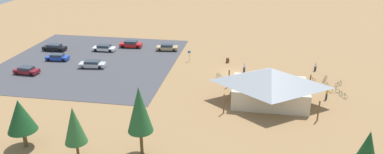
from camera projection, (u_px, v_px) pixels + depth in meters
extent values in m
plane|color=#937047|center=(233.00, 74.00, 65.29)|extent=(160.00, 160.00, 0.00)
cube|color=#424247|center=(90.00, 62.00, 70.87)|extent=(32.33, 33.25, 0.05)
cube|color=beige|center=(269.00, 93.00, 54.23)|extent=(10.77, 7.51, 2.92)
pyramid|color=#93999E|center=(271.00, 76.00, 53.21)|extent=(12.89, 9.62, 2.43)
cylinder|color=brown|center=(310.00, 83.00, 57.50)|extent=(0.20, 0.20, 2.92)
cylinder|color=brown|center=(229.00, 78.00, 59.44)|extent=(0.20, 0.20, 2.92)
cylinder|color=brown|center=(319.00, 111.00, 49.02)|extent=(0.20, 0.20, 2.92)
cylinder|color=brown|center=(224.00, 104.00, 50.95)|extent=(0.20, 0.20, 2.92)
cylinder|color=brown|center=(228.00, 60.00, 70.36)|extent=(0.60, 0.60, 0.90)
cylinder|color=#99999E|center=(189.00, 56.00, 70.71)|extent=(0.08, 0.08, 2.20)
cube|color=#1959B2|center=(189.00, 52.00, 70.41)|extent=(0.56, 0.04, 0.40)
cone|color=#194C23|center=(366.00, 153.00, 33.57)|extent=(2.87, 2.87, 4.67)
cylinder|color=brown|center=(25.00, 138.00, 43.41)|extent=(0.46, 0.46, 2.16)
cone|color=#194C23|center=(20.00, 115.00, 42.25)|extent=(3.35, 3.35, 3.91)
cylinder|color=brown|center=(78.00, 150.00, 41.06)|extent=(0.31, 0.31, 2.16)
cone|color=#2D6633|center=(74.00, 125.00, 39.84)|extent=(2.47, 2.47, 4.26)
cylinder|color=brown|center=(141.00, 142.00, 41.90)|extent=(0.37, 0.37, 2.97)
cone|color=#235B2D|center=(139.00, 109.00, 40.32)|extent=(2.86, 2.86, 5.35)
torus|color=black|center=(337.00, 91.00, 57.60)|extent=(0.65, 0.07, 0.65)
torus|color=black|center=(331.00, 91.00, 57.71)|extent=(0.65, 0.07, 0.65)
cylinder|color=yellow|center=(334.00, 90.00, 57.61)|extent=(0.93, 0.08, 0.04)
cylinder|color=yellow|center=(336.00, 90.00, 57.56)|extent=(0.04, 0.04, 0.37)
cube|color=black|center=(336.00, 89.00, 57.49)|extent=(0.20, 0.09, 0.05)
cylinder|color=yellow|center=(332.00, 90.00, 57.62)|extent=(0.04, 0.04, 0.40)
cylinder|color=black|center=(332.00, 88.00, 57.54)|extent=(0.06, 0.48, 0.03)
torus|color=black|center=(221.00, 78.00, 62.63)|extent=(0.46, 0.58, 0.70)
torus|color=black|center=(218.00, 76.00, 63.48)|extent=(0.46, 0.58, 0.70)
cylinder|color=#1E7F38|center=(219.00, 76.00, 63.01)|extent=(0.61, 0.78, 0.04)
cylinder|color=#1E7F38|center=(220.00, 76.00, 62.82)|extent=(0.04, 0.04, 0.45)
cube|color=black|center=(220.00, 74.00, 62.73)|extent=(0.19, 0.21, 0.05)
cylinder|color=#1E7F38|center=(218.00, 74.00, 63.30)|extent=(0.04, 0.04, 0.49)
cylinder|color=black|center=(218.00, 73.00, 63.21)|extent=(0.40, 0.32, 0.03)
torus|color=black|center=(336.00, 85.00, 59.79)|extent=(0.55, 0.52, 0.71)
torus|color=black|center=(341.00, 83.00, 60.32)|extent=(0.55, 0.52, 0.71)
cylinder|color=#722D9E|center=(339.00, 83.00, 60.01)|extent=(0.74, 0.69, 0.04)
cylinder|color=#722D9E|center=(338.00, 83.00, 59.88)|extent=(0.04, 0.04, 0.42)
cube|color=black|center=(338.00, 82.00, 59.80)|extent=(0.20, 0.19, 0.05)
cylinder|color=#722D9E|center=(340.00, 82.00, 60.18)|extent=(0.04, 0.04, 0.49)
cylinder|color=black|center=(341.00, 81.00, 60.09)|extent=(0.35, 0.37, 0.03)
torus|color=black|center=(327.00, 88.00, 58.68)|extent=(0.74, 0.09, 0.74)
torus|color=black|center=(321.00, 87.00, 58.78)|extent=(0.74, 0.09, 0.74)
cylinder|color=#2347B7|center=(324.00, 87.00, 58.69)|extent=(0.93, 0.09, 0.04)
cylinder|color=#2347B7|center=(325.00, 86.00, 58.63)|extent=(0.04, 0.04, 0.47)
cube|color=black|center=(325.00, 85.00, 58.54)|extent=(0.20, 0.09, 0.05)
cylinder|color=#2347B7|center=(321.00, 86.00, 58.67)|extent=(0.04, 0.04, 0.53)
cylinder|color=black|center=(322.00, 84.00, 58.57)|extent=(0.06, 0.48, 0.03)
torus|color=black|center=(328.00, 85.00, 59.66)|extent=(0.32, 0.62, 0.66)
torus|color=black|center=(324.00, 83.00, 60.62)|extent=(0.32, 0.62, 0.66)
cylinder|color=#B7B7BC|center=(326.00, 83.00, 60.09)|extent=(0.45, 0.91, 0.04)
cylinder|color=#B7B7BC|center=(327.00, 83.00, 59.90)|extent=(0.04, 0.04, 0.34)
cube|color=black|center=(327.00, 83.00, 59.83)|extent=(0.16, 0.22, 0.05)
cylinder|color=#B7B7BC|center=(325.00, 82.00, 60.44)|extent=(0.04, 0.04, 0.42)
cylinder|color=black|center=(325.00, 81.00, 60.36)|extent=(0.45, 0.23, 0.03)
torus|color=black|center=(255.00, 74.00, 64.05)|extent=(0.26, 0.73, 0.75)
torus|color=black|center=(253.00, 76.00, 63.14)|extent=(0.26, 0.73, 0.75)
cylinder|color=#197A7F|center=(254.00, 74.00, 63.55)|extent=(0.32, 0.97, 0.04)
cylinder|color=#197A7F|center=(255.00, 73.00, 63.67)|extent=(0.04, 0.04, 0.47)
cube|color=black|center=(255.00, 72.00, 63.58)|extent=(0.13, 0.21, 0.05)
cylinder|color=#197A7F|center=(254.00, 75.00, 63.14)|extent=(0.04, 0.04, 0.47)
cylinder|color=black|center=(254.00, 73.00, 63.05)|extent=(0.47, 0.17, 0.03)
torus|color=black|center=(238.00, 75.00, 63.76)|extent=(0.74, 0.22, 0.75)
torus|color=black|center=(244.00, 76.00, 63.38)|extent=(0.74, 0.22, 0.75)
cylinder|color=silver|center=(241.00, 74.00, 63.52)|extent=(0.92, 0.27, 0.04)
cylinder|color=silver|center=(240.00, 74.00, 63.56)|extent=(0.04, 0.04, 0.41)
cube|color=black|center=(240.00, 73.00, 63.48)|extent=(0.21, 0.13, 0.05)
cylinder|color=silver|center=(243.00, 74.00, 63.32)|extent=(0.04, 0.04, 0.52)
cylinder|color=black|center=(243.00, 73.00, 63.22)|extent=(0.15, 0.47, 0.03)
torus|color=black|center=(324.00, 80.00, 61.54)|extent=(0.39, 0.65, 0.72)
torus|color=black|center=(326.00, 78.00, 62.32)|extent=(0.39, 0.65, 0.72)
cylinder|color=red|center=(325.00, 79.00, 61.89)|extent=(0.52, 0.88, 0.04)
cylinder|color=red|center=(325.00, 78.00, 61.71)|extent=(0.04, 0.04, 0.46)
cube|color=black|center=(325.00, 77.00, 61.62)|extent=(0.17, 0.21, 0.05)
cylinder|color=red|center=(326.00, 77.00, 62.15)|extent=(0.04, 0.04, 0.50)
cylinder|color=black|center=(326.00, 76.00, 62.05)|extent=(0.43, 0.26, 0.03)
torus|color=black|center=(235.00, 77.00, 62.75)|extent=(0.13, 0.71, 0.71)
torus|color=black|center=(234.00, 80.00, 61.81)|extent=(0.13, 0.71, 0.71)
cylinder|color=black|center=(235.00, 78.00, 62.24)|extent=(0.15, 0.97, 0.04)
cylinder|color=black|center=(235.00, 77.00, 62.37)|extent=(0.04, 0.04, 0.43)
cube|color=black|center=(235.00, 76.00, 62.29)|extent=(0.10, 0.21, 0.05)
cylinder|color=black|center=(234.00, 78.00, 61.81)|extent=(0.04, 0.04, 0.49)
cylinder|color=black|center=(234.00, 77.00, 61.72)|extent=(0.48, 0.09, 0.03)
torus|color=black|center=(315.00, 82.00, 60.84)|extent=(0.34, 0.70, 0.74)
torus|color=black|center=(312.00, 79.00, 61.81)|extent=(0.34, 0.70, 0.74)
cylinder|color=orange|center=(313.00, 80.00, 61.28)|extent=(0.43, 0.93, 0.04)
cylinder|color=orange|center=(314.00, 80.00, 61.07)|extent=(0.04, 0.04, 0.43)
cube|color=black|center=(314.00, 79.00, 60.99)|extent=(0.15, 0.22, 0.05)
cylinder|color=orange|center=(312.00, 78.00, 61.63)|extent=(0.04, 0.04, 0.44)
cylinder|color=black|center=(312.00, 77.00, 61.55)|extent=(0.45, 0.22, 0.03)
torus|color=black|center=(304.00, 85.00, 59.54)|extent=(0.64, 0.40, 0.72)
torus|color=black|center=(309.00, 85.00, 59.86)|extent=(0.64, 0.40, 0.72)
cylinder|color=yellow|center=(307.00, 84.00, 59.66)|extent=(0.79, 0.48, 0.04)
cylinder|color=yellow|center=(306.00, 84.00, 59.57)|extent=(0.04, 0.04, 0.39)
cube|color=black|center=(306.00, 83.00, 59.50)|extent=(0.21, 0.17, 0.05)
cylinder|color=yellow|center=(309.00, 83.00, 59.73)|extent=(0.04, 0.04, 0.52)
cylinder|color=black|center=(309.00, 82.00, 59.63)|extent=(0.27, 0.43, 0.03)
torus|color=black|center=(346.00, 97.00, 55.68)|extent=(0.37, 0.63, 0.70)
torus|color=black|center=(341.00, 94.00, 56.61)|extent=(0.37, 0.63, 0.70)
cylinder|color=#1E7F38|center=(343.00, 94.00, 56.10)|extent=(0.50, 0.88, 0.04)
cylinder|color=#1E7F38|center=(344.00, 94.00, 55.90)|extent=(0.04, 0.04, 0.39)
cube|color=black|center=(344.00, 93.00, 55.83)|extent=(0.17, 0.21, 0.05)
cylinder|color=#1E7F38|center=(341.00, 93.00, 56.43)|extent=(0.04, 0.04, 0.45)
cylinder|color=black|center=(342.00, 91.00, 56.35)|extent=(0.44, 0.26, 0.03)
cube|color=#BCBCC1|center=(92.00, 65.00, 67.66)|extent=(4.89, 2.29, 0.66)
cube|color=#2D3842|center=(92.00, 62.00, 67.45)|extent=(2.80, 1.85, 0.45)
cylinder|color=black|center=(82.00, 67.00, 67.11)|extent=(0.66, 0.29, 0.64)
cylinder|color=black|center=(85.00, 64.00, 68.56)|extent=(0.66, 0.29, 0.64)
cylinder|color=black|center=(100.00, 68.00, 66.95)|extent=(0.66, 0.29, 0.64)
cylinder|color=black|center=(102.00, 65.00, 68.39)|extent=(0.66, 0.29, 0.64)
cube|color=red|center=(131.00, 45.00, 78.90)|extent=(4.72, 2.00, 0.69)
cube|color=#2D3842|center=(131.00, 42.00, 78.67)|extent=(2.67, 1.67, 0.54)
cylinder|color=black|center=(123.00, 47.00, 78.46)|extent=(0.65, 0.26, 0.64)
cylinder|color=black|center=(125.00, 45.00, 79.86)|extent=(0.65, 0.26, 0.64)
cylinder|color=black|center=(137.00, 47.00, 78.14)|extent=(0.65, 0.26, 0.64)
cylinder|color=black|center=(139.00, 45.00, 79.53)|extent=(0.65, 0.26, 0.64)
cube|color=#1E42B2|center=(57.00, 58.00, 71.36)|extent=(4.32, 2.02, 0.59)
cube|color=#2D3842|center=(57.00, 55.00, 71.16)|extent=(2.46, 1.69, 0.46)
cylinder|color=black|center=(49.00, 60.00, 70.87)|extent=(0.65, 0.26, 0.64)
cylinder|color=black|center=(52.00, 57.00, 72.28)|extent=(0.65, 0.26, 0.64)
cylinder|color=black|center=(63.00, 60.00, 70.59)|extent=(0.65, 0.26, 0.64)
cylinder|color=black|center=(66.00, 58.00, 72.00)|extent=(0.65, 0.26, 0.64)
cube|color=maroon|center=(27.00, 71.00, 64.84)|extent=(4.34, 2.10, 0.64)
cube|color=#2D3842|center=(26.00, 68.00, 64.63)|extent=(2.47, 1.77, 0.45)
cylinder|color=black|center=(17.00, 73.00, 64.48)|extent=(0.65, 0.26, 0.64)
cylinder|color=black|center=(23.00, 70.00, 65.95)|extent=(0.65, 0.26, 0.64)
cylinder|color=black|center=(31.00, 74.00, 63.88)|extent=(0.65, 0.26, 0.64)
cylinder|color=black|center=(37.00, 71.00, 65.35)|extent=(0.65, 0.26, 0.64)
cube|color=tan|center=(167.00, 48.00, 77.01)|extent=(4.57, 2.19, 0.64)
cube|color=#2D3842|center=(167.00, 45.00, 76.79)|extent=(2.61, 1.78, 0.48)
cylinder|color=black|center=(159.00, 50.00, 76.48)|extent=(0.66, 0.29, 0.64)
cylinder|color=black|center=(161.00, 48.00, 77.88)|extent=(0.66, 0.29, 0.64)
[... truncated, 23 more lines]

